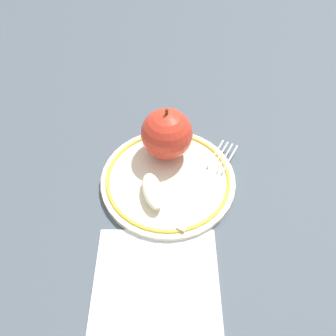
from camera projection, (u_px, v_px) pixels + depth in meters
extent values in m
plane|color=#444D56|center=(161.00, 169.00, 0.51)|extent=(2.00, 2.00, 0.00)
cylinder|color=beige|center=(168.00, 180.00, 0.49)|extent=(0.20, 0.20, 0.01)
torus|color=gold|center=(168.00, 178.00, 0.49)|extent=(0.19, 0.19, 0.01)
sphere|color=red|center=(169.00, 134.00, 0.48)|extent=(0.08, 0.08, 0.08)
cylinder|color=brown|center=(169.00, 113.00, 0.45)|extent=(0.00, 0.00, 0.01)
ellipsoid|color=#F4EDCD|center=(153.00, 191.00, 0.46)|extent=(0.07, 0.06, 0.02)
cube|color=silver|center=(196.00, 202.00, 0.45)|extent=(0.10, 0.02, 0.00)
cube|color=silver|center=(213.00, 174.00, 0.48)|extent=(0.02, 0.01, 0.00)
cube|color=silver|center=(230.00, 159.00, 0.50)|extent=(0.06, 0.01, 0.00)
cube|color=silver|center=(225.00, 157.00, 0.51)|extent=(0.06, 0.01, 0.00)
cube|color=silver|center=(220.00, 155.00, 0.51)|extent=(0.06, 0.01, 0.00)
cube|color=silver|center=(216.00, 153.00, 0.51)|extent=(0.06, 0.01, 0.00)
cube|color=silver|center=(156.00, 288.00, 0.39)|extent=(0.20, 0.20, 0.01)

